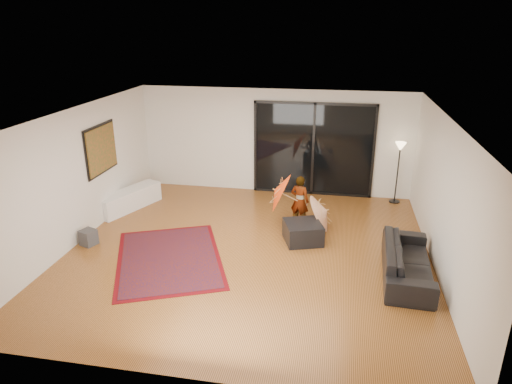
% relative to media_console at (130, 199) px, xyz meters
% --- Properties ---
extents(floor, '(7.00, 7.00, 0.00)m').
position_rel_media_console_xyz_m(floor, '(3.25, -1.64, -0.24)').
color(floor, '#A4612D').
rests_on(floor, ground).
extents(ceiling, '(7.00, 7.00, 0.00)m').
position_rel_media_console_xyz_m(ceiling, '(3.25, -1.64, 2.46)').
color(ceiling, white).
rests_on(ceiling, wall_back).
extents(wall_back, '(7.00, 0.00, 7.00)m').
position_rel_media_console_xyz_m(wall_back, '(3.25, 1.86, 1.11)').
color(wall_back, silver).
rests_on(wall_back, floor).
extents(wall_front, '(7.00, 0.00, 7.00)m').
position_rel_media_console_xyz_m(wall_front, '(3.25, -5.14, 1.11)').
color(wall_front, silver).
rests_on(wall_front, floor).
extents(wall_left, '(0.00, 7.00, 7.00)m').
position_rel_media_console_xyz_m(wall_left, '(-0.25, -1.64, 1.11)').
color(wall_left, silver).
rests_on(wall_left, floor).
extents(wall_right, '(0.00, 7.00, 7.00)m').
position_rel_media_console_xyz_m(wall_right, '(6.75, -1.64, 1.11)').
color(wall_right, silver).
rests_on(wall_right, floor).
extents(sliding_door, '(3.06, 0.07, 2.40)m').
position_rel_media_console_xyz_m(sliding_door, '(4.25, 1.83, 0.96)').
color(sliding_door, black).
rests_on(sliding_door, wall_back).
extents(painting, '(0.04, 1.28, 1.08)m').
position_rel_media_console_xyz_m(painting, '(-0.21, -0.64, 1.41)').
color(painting, black).
rests_on(painting, wall_left).
extents(media_console, '(1.05, 1.75, 0.48)m').
position_rel_media_console_xyz_m(media_console, '(0.00, 0.00, 0.00)').
color(media_console, white).
rests_on(media_console, floor).
extents(speaker, '(0.36, 0.36, 0.32)m').
position_rel_media_console_xyz_m(speaker, '(0.00, -1.93, -0.08)').
color(speaker, '#424244').
rests_on(speaker, floor).
extents(persian_rug, '(2.81, 3.22, 0.02)m').
position_rel_media_console_xyz_m(persian_rug, '(1.82, -2.21, -0.23)').
color(persian_rug, '#54070C').
rests_on(persian_rug, floor).
extents(sofa, '(0.92, 2.11, 0.61)m').
position_rel_media_console_xyz_m(sofa, '(6.20, -2.04, 0.06)').
color(sofa, black).
rests_on(sofa, floor).
extents(ottoman, '(0.92, 0.92, 0.41)m').
position_rel_media_console_xyz_m(ottoman, '(4.27, -1.00, -0.03)').
color(ottoman, black).
rests_on(ottoman, floor).
extents(floor_lamp, '(0.26, 0.26, 1.54)m').
position_rel_media_console_xyz_m(floor_lamp, '(6.35, 1.60, 0.98)').
color(floor_lamp, black).
rests_on(floor_lamp, floor).
extents(child, '(0.48, 0.39, 1.15)m').
position_rel_media_console_xyz_m(child, '(4.12, -0.21, 0.34)').
color(child, '#999999').
rests_on(child, floor).
extents(parasol_orange, '(0.52, 0.91, 0.91)m').
position_rel_media_console_xyz_m(parasol_orange, '(3.57, -0.26, 0.50)').
color(parasol_orange, red).
rests_on(parasol_orange, child).
extents(parasol_white, '(0.57, 0.85, 0.93)m').
position_rel_media_console_xyz_m(parasol_white, '(4.72, -0.36, 0.27)').
color(parasol_white, silver).
rests_on(parasol_white, floor).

